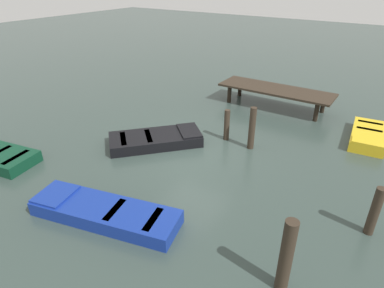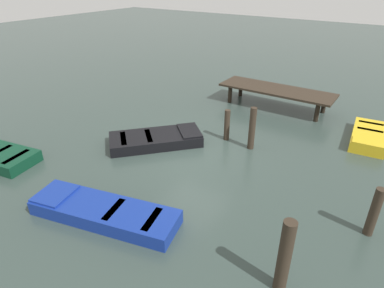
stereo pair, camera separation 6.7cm
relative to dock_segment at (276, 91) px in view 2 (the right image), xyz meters
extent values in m
plane|color=#33423D|center=(-0.83, -6.08, -0.84)|extent=(80.00, 80.00, 0.00)
cube|color=#33281E|center=(0.00, 0.00, 0.06)|extent=(5.45, 1.75, 0.10)
cylinder|color=black|center=(2.17, 0.61, -0.42)|extent=(0.20, 0.20, 0.85)
cylinder|color=black|center=(2.18, -0.60, -0.42)|extent=(0.20, 0.20, 0.85)
cylinder|color=black|center=(-2.18, 0.60, -0.42)|extent=(0.20, 0.20, 0.85)
cylinder|color=black|center=(-2.17, -0.61, -0.42)|extent=(0.20, 0.20, 0.85)
cube|color=black|center=(-2.38, -6.32, -0.64)|extent=(3.42, 3.56, 0.40)
cube|color=gray|center=(-2.38, -6.32, -0.50)|extent=(2.83, 2.96, 0.04)
cube|color=black|center=(-1.47, -5.32, -0.41)|extent=(1.49, 1.45, 0.06)
cube|color=#776E5D|center=(-2.55, -6.51, -0.46)|extent=(0.98, 0.92, 0.04)
cube|color=#776E5D|center=(-3.19, -7.22, -0.46)|extent=(0.98, 0.92, 0.04)
cube|color=maroon|center=(-5.26, -10.26, -0.46)|extent=(0.39, 1.08, 0.04)
cube|color=navy|center=(-0.74, -10.45, -0.64)|extent=(4.27, 2.15, 0.40)
cube|color=silver|center=(-0.74, -10.45, -0.50)|extent=(3.61, 1.74, 0.04)
cube|color=navy|center=(-2.30, -10.83, -0.41)|extent=(1.13, 1.26, 0.06)
cube|color=#A4A49F|center=(-0.45, -10.38, -0.46)|extent=(0.42, 0.95, 0.04)
cube|color=#A4A49F|center=(0.65, -10.11, -0.46)|extent=(0.42, 0.95, 0.04)
cube|color=gold|center=(4.44, -1.40, -0.64)|extent=(1.45, 2.85, 0.40)
cube|color=#4C3319|center=(4.44, -1.40, -0.50)|extent=(1.15, 2.41, 0.04)
cube|color=gold|center=(4.54, -2.47, -0.41)|extent=(1.13, 0.70, 0.06)
cube|color=#42301E|center=(4.42, -1.19, -0.46)|extent=(0.95, 0.29, 0.04)
cube|color=#42301E|center=(4.35, -0.44, -0.46)|extent=(0.95, 0.29, 0.04)
cylinder|color=#33281E|center=(-0.29, -4.43, -0.21)|extent=(0.22, 0.22, 1.26)
cylinder|color=#33281E|center=(5.30, -7.09, -0.15)|extent=(0.24, 0.24, 1.39)
cylinder|color=#33281E|center=(4.00, -9.93, 0.07)|extent=(0.28, 0.28, 1.81)
cylinder|color=#33281E|center=(0.83, -4.56, -0.01)|extent=(0.24, 0.24, 1.65)
camera|label=1|loc=(5.06, -14.94, 5.15)|focal=30.63mm
camera|label=2|loc=(5.11, -14.90, 5.15)|focal=30.63mm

